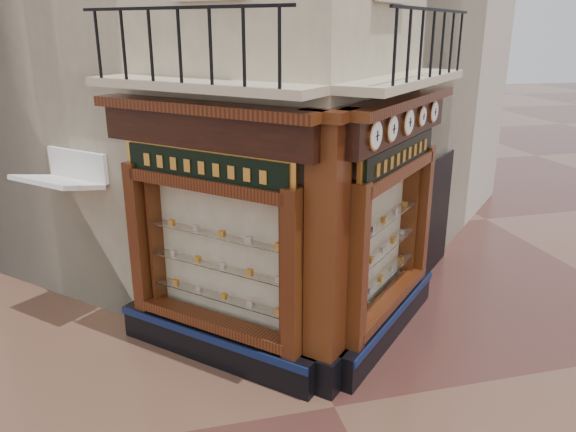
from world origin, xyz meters
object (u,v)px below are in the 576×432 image
object	(u,v)px
clock_c	(408,122)
clock_e	(433,112)
clock_b	(392,129)
signboard_left	(204,167)
clock_a	(375,135)
awning	(75,318)
clock_d	(422,116)
corner_pilaster	(326,262)
signboard_right	(400,156)

from	to	relation	value
clock_c	clock_e	size ratio (longest dim) A/B	1.11
clock_b	signboard_left	size ratio (longest dim) A/B	0.18
clock_a	awning	bearing A→B (deg)	100.38
clock_a	clock_d	world-z (taller)	clock_a
clock_a	clock_c	xyz separation A→B (m)	(0.89, 0.89, -0.00)
corner_pilaster	signboard_left	distance (m)	2.12
clock_e	clock_a	bearing A→B (deg)	180.00
clock_b	clock_d	distance (m)	1.29
signboard_right	clock_b	bearing A→B (deg)	-171.23
clock_a	signboard_right	bearing A→B (deg)	4.83
clock_d	awning	distance (m)	6.90
clock_c	clock_d	distance (m)	0.63
clock_a	signboard_left	size ratio (longest dim) A/B	0.19
clock_c	signboard_right	world-z (taller)	clock_c
clock_a	clock_c	size ratio (longest dim) A/B	0.99
clock_d	clock_e	world-z (taller)	clock_e
clock_c	clock_d	bearing A→B (deg)	0.00
clock_e	clock_d	bearing A→B (deg)	180.00
clock_c	clock_a	bearing A→B (deg)	-180.00
signboard_left	clock_a	bearing A→B (deg)	-160.77
corner_pilaster	clock_c	bearing A→B (deg)	-14.13
signboard_left	signboard_right	distance (m)	2.92
clock_a	signboard_right	world-z (taller)	clock_a
clock_d	clock_a	bearing A→B (deg)	-180.00
clock_c	signboard_left	size ratio (longest dim) A/B	0.19
signboard_left	clock_b	bearing A→B (deg)	-148.21
corner_pilaster	signboard_right	distance (m)	2.12
clock_b	clock_e	world-z (taller)	clock_b
clock_b	signboard_right	xyz separation A→B (m)	(0.43, 0.59, -0.52)
corner_pilaster	clock_e	xyz separation A→B (m)	(2.37, 1.77, 1.67)
corner_pilaster	clock_c	size ratio (longest dim) A/B	9.81
clock_a	clock_c	world-z (taller)	clock_c
signboard_right	signboard_left	bearing A→B (deg)	135.00
clock_d	signboard_right	size ratio (longest dim) A/B	0.15
clock_e	signboard_left	world-z (taller)	clock_e
clock_b	clock_c	xyz separation A→B (m)	(0.47, 0.47, -0.00)
clock_e	signboard_left	bearing A→B (deg)	146.15
corner_pilaster	clock_a	size ratio (longest dim) A/B	9.90
corner_pilaster	clock_a	world-z (taller)	corner_pilaster
signboard_right	clock_c	bearing A→B (deg)	-115.96
clock_d	signboard_right	distance (m)	0.78
clock_b	clock_c	distance (m)	0.66
signboard_left	signboard_right	size ratio (longest dim) A/B	0.99
awning	signboard_right	world-z (taller)	signboard_right
clock_e	signboard_right	distance (m)	1.29
clock_d	signboard_left	xyz separation A→B (m)	(-3.41, -0.33, -0.52)
clock_a	clock_e	bearing A→B (deg)	0.00
corner_pilaster	signboard_left	xyz separation A→B (m)	(-1.46, 1.01, 1.15)
clock_e	signboard_right	world-z (taller)	clock_e
clock_a	clock_b	size ratio (longest dim) A/B	1.06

